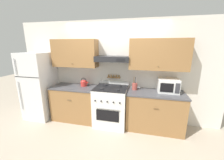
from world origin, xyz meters
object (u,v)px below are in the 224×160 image
at_px(tea_kettle, 84,83).
at_px(microwave, 168,85).
at_px(stove_range, 111,106).
at_px(refrigerator, 39,86).
at_px(utensil_crock, 135,86).

distance_m(tea_kettle, microwave, 2.07).
bearing_deg(microwave, tea_kettle, -179.51).
relative_size(stove_range, tea_kettle, 4.77).
height_order(refrigerator, utensil_crock, refrigerator).
height_order(refrigerator, microwave, refrigerator).
relative_size(refrigerator, utensil_crock, 5.68).
xyz_separation_m(refrigerator, tea_kettle, (1.23, 0.18, 0.11)).
xyz_separation_m(microwave, utensil_crock, (-0.75, -0.02, -0.07)).
bearing_deg(microwave, utensil_crock, -178.64).
relative_size(stove_range, microwave, 2.32).
bearing_deg(utensil_crock, microwave, 1.36).
bearing_deg(refrigerator, utensil_crock, 4.04).
distance_m(refrigerator, tea_kettle, 1.25).
distance_m(stove_range, utensil_crock, 0.76).
height_order(stove_range, utensil_crock, utensil_crock).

